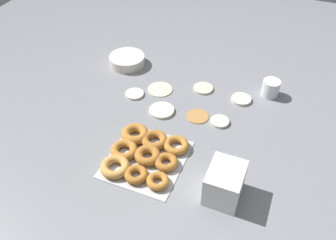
{
  "coord_description": "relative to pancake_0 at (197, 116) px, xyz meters",
  "views": [
    {
      "loc": [
        0.41,
        -1.09,
        1.03
      ],
      "look_at": [
        -0.01,
        -0.08,
        0.04
      ],
      "focal_mm": 38.0,
      "sensor_mm": 36.0,
      "label": 1
    }
  ],
  "objects": [
    {
      "name": "donut_tray",
      "position": [
        -0.12,
        -0.3,
        0.01
      ],
      "size": [
        0.29,
        0.31,
        0.04
      ],
      "color": "silver",
      "rests_on": "ground_plane"
    },
    {
      "name": "ground_plane",
      "position": [
        -0.09,
        -0.03,
        -0.0
      ],
      "size": [
        3.0,
        3.0,
        0.0
      ],
      "primitive_type": "plane",
      "color": "gray"
    },
    {
      "name": "pancake_6",
      "position": [
        -0.32,
        0.04,
        0.0
      ],
      "size": [
        0.09,
        0.09,
        0.01
      ],
      "primitive_type": "cylinder",
      "color": "silver",
      "rests_on": "ground_plane"
    },
    {
      "name": "pancake_1",
      "position": [
        -0.23,
        0.12,
        0.0
      ],
      "size": [
        0.12,
        0.12,
        0.01
      ],
      "primitive_type": "cylinder",
      "color": "beige",
      "rests_on": "ground_plane"
    },
    {
      "name": "batter_bowl",
      "position": [
        -0.47,
        0.26,
        0.02
      ],
      "size": [
        0.18,
        0.18,
        0.05
      ],
      "color": "silver",
      "rests_on": "ground_plane"
    },
    {
      "name": "pancake_4",
      "position": [
        0.15,
        0.18,
        0.0
      ],
      "size": [
        0.09,
        0.09,
        0.01
      ],
      "primitive_type": "cylinder",
      "color": "beige",
      "rests_on": "ground_plane"
    },
    {
      "name": "container_stack",
      "position": [
        0.21,
        -0.36,
        0.06
      ],
      "size": [
        0.12,
        0.15,
        0.13
      ],
      "color": "white",
      "rests_on": "ground_plane"
    },
    {
      "name": "pancake_2",
      "position": [
        -0.04,
        0.2,
        0.0
      ],
      "size": [
        0.09,
        0.09,
        0.01
      ],
      "primitive_type": "cylinder",
      "color": "beige",
      "rests_on": "ground_plane"
    },
    {
      "name": "pancake_0",
      "position": [
        0.0,
        0.0,
        0.0
      ],
      "size": [
        0.1,
        0.1,
        0.01
      ],
      "primitive_type": "cylinder",
      "color": "#B27F42",
      "rests_on": "ground_plane"
    },
    {
      "name": "pancake_3",
      "position": [
        -0.16,
        -0.03,
        0.0
      ],
      "size": [
        0.11,
        0.11,
        0.01
      ],
      "primitive_type": "cylinder",
      "color": "silver",
      "rests_on": "ground_plane"
    },
    {
      "name": "pancake_5",
      "position": [
        0.1,
        -0.0,
        0.0
      ],
      "size": [
        0.08,
        0.08,
        0.01
      ],
      "primitive_type": "cylinder",
      "color": "beige",
      "rests_on": "ground_plane"
    },
    {
      "name": "paper_cup",
      "position": [
        0.26,
        0.28,
        0.03
      ],
      "size": [
        0.08,
        0.08,
        0.08
      ],
      "color": "white",
      "rests_on": "ground_plane"
    }
  ]
}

